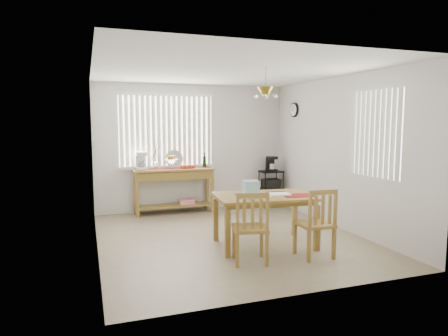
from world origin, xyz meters
name	(u,v)px	position (x,y,z in m)	size (l,w,h in m)	color
ground	(229,238)	(0.00, 0.00, -0.01)	(4.00, 4.50, 0.01)	gray
room_shell	(229,131)	(0.00, 0.01, 1.69)	(4.20, 4.70, 2.70)	silver
sideboard	(174,180)	(-0.45, 2.00, 0.68)	(1.61, 0.45, 0.90)	olive
sideboard_items	(161,162)	(-0.71, 2.02, 1.04)	(1.53, 0.38, 0.69)	maroon
wire_cart	(271,185)	(1.66, 1.95, 0.47)	(0.46, 0.37, 0.78)	black
cart_items	(271,164)	(1.66, 1.96, 0.93)	(0.18, 0.22, 0.32)	black
dining_table	(264,201)	(0.34, -0.56, 0.67)	(1.51, 1.06, 0.76)	olive
table_items	(258,191)	(0.19, -0.67, 0.85)	(1.09, 0.62, 0.24)	#16747D
chair_left	(250,228)	(-0.14, -1.19, 0.47)	(0.53, 0.53, 0.95)	olive
chair_right	(316,224)	(0.78, -1.28, 0.47)	(0.44, 0.44, 0.95)	olive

